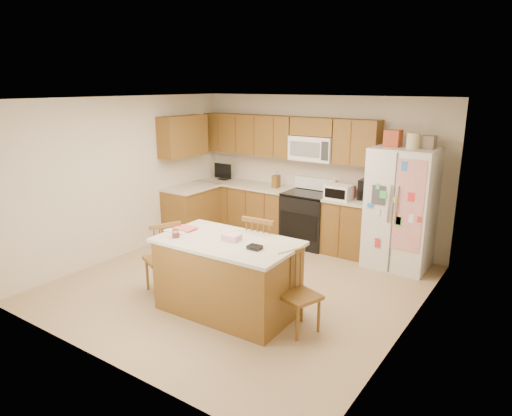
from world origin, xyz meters
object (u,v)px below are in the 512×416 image
Objects in this scene: stove at (308,218)px; windsor_chair_right at (299,295)px; refrigerator at (401,207)px; windsor_chair_left at (163,259)px; island at (228,276)px; windsor_chair_back at (264,258)px.

windsor_chair_right is (1.26, -2.57, -0.04)m from stove.
refrigerator is at bearing 82.87° from windsor_chair_right.
stove is at bearing 75.80° from windsor_chair_left.
refrigerator is 3.51m from windsor_chair_left.
refrigerator reaches higher than island.
windsor_chair_back is (0.45, -2.04, 0.04)m from stove.
refrigerator is 2.58m from windsor_chair_right.
island is at bearing 3.37° from windsor_chair_left.
windsor_chair_left is 1.95m from windsor_chair_right.
island is 0.63m from windsor_chair_back.
windsor_chair_right is at bearing 4.88° from island.
island is 1.58× the size of windsor_chair_back.
refrigerator is at bearing 64.40° from island.
windsor_chair_back is at bearing -77.59° from stove.
windsor_chair_right is at bearing -63.97° from stove.
windsor_chair_left is at bearing -104.20° from stove.
stove is 1.05× the size of windsor_chair_back.
windsor_chair_left is at bearing -149.19° from windsor_chair_back.
windsor_chair_right is (0.81, -0.54, -0.08)m from windsor_chair_back.
island is at bearing -82.91° from stove.
refrigerator reaches higher than stove.
refrigerator is at bearing 49.57° from windsor_chair_left.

